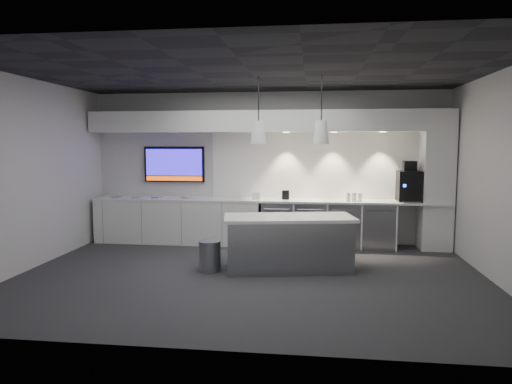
# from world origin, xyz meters

# --- Properties ---
(floor) EXTENTS (7.00, 7.00, 0.00)m
(floor) POSITION_xyz_m (0.00, 0.00, 0.00)
(floor) COLOR #2E2E31
(floor) RESTS_ON ground
(ceiling) EXTENTS (7.00, 7.00, 0.00)m
(ceiling) POSITION_xyz_m (0.00, 0.00, 3.00)
(ceiling) COLOR black
(ceiling) RESTS_ON wall_back
(wall_back) EXTENTS (7.00, 0.00, 7.00)m
(wall_back) POSITION_xyz_m (0.00, 2.50, 1.50)
(wall_back) COLOR silver
(wall_back) RESTS_ON floor
(wall_front) EXTENTS (7.00, 0.00, 7.00)m
(wall_front) POSITION_xyz_m (0.00, -2.50, 1.50)
(wall_front) COLOR silver
(wall_front) RESTS_ON floor
(wall_left) EXTENTS (0.00, 7.00, 7.00)m
(wall_left) POSITION_xyz_m (-3.50, 0.00, 1.50)
(wall_left) COLOR silver
(wall_left) RESTS_ON floor
(wall_right) EXTENTS (0.00, 7.00, 7.00)m
(wall_right) POSITION_xyz_m (3.50, 0.00, 1.50)
(wall_right) COLOR silver
(wall_right) RESTS_ON floor
(back_counter) EXTENTS (6.80, 0.65, 0.04)m
(back_counter) POSITION_xyz_m (0.00, 2.17, 0.88)
(back_counter) COLOR white
(back_counter) RESTS_ON left_base_cabinets
(left_base_cabinets) EXTENTS (3.30, 0.63, 0.86)m
(left_base_cabinets) POSITION_xyz_m (-1.75, 2.17, 0.43)
(left_base_cabinets) COLOR white
(left_base_cabinets) RESTS_ON floor
(fridge_unit_a) EXTENTS (0.60, 0.61, 0.85)m
(fridge_unit_a) POSITION_xyz_m (0.25, 2.17, 0.42)
(fridge_unit_a) COLOR gray
(fridge_unit_a) RESTS_ON floor
(fridge_unit_b) EXTENTS (0.60, 0.61, 0.85)m
(fridge_unit_b) POSITION_xyz_m (0.88, 2.17, 0.42)
(fridge_unit_b) COLOR gray
(fridge_unit_b) RESTS_ON floor
(fridge_unit_c) EXTENTS (0.60, 0.61, 0.85)m
(fridge_unit_c) POSITION_xyz_m (1.51, 2.17, 0.42)
(fridge_unit_c) COLOR gray
(fridge_unit_c) RESTS_ON floor
(fridge_unit_d) EXTENTS (0.60, 0.61, 0.85)m
(fridge_unit_d) POSITION_xyz_m (2.14, 2.17, 0.42)
(fridge_unit_d) COLOR gray
(fridge_unit_d) RESTS_ON floor
(backsplash) EXTENTS (4.60, 0.03, 1.30)m
(backsplash) POSITION_xyz_m (1.20, 2.48, 1.55)
(backsplash) COLOR white
(backsplash) RESTS_ON wall_back
(soffit) EXTENTS (6.90, 0.60, 0.40)m
(soffit) POSITION_xyz_m (0.00, 2.20, 2.40)
(soffit) COLOR white
(soffit) RESTS_ON wall_back
(column) EXTENTS (0.55, 0.55, 2.60)m
(column) POSITION_xyz_m (3.20, 2.20, 1.30)
(column) COLOR white
(column) RESTS_ON floor
(wall_tv) EXTENTS (1.25, 0.07, 0.72)m
(wall_tv) POSITION_xyz_m (-1.90, 2.45, 1.56)
(wall_tv) COLOR black
(wall_tv) RESTS_ON wall_back
(island) EXTENTS (2.13, 1.21, 0.85)m
(island) POSITION_xyz_m (0.55, 0.43, 0.43)
(island) COLOR gray
(island) RESTS_ON floor
(bin) EXTENTS (0.39, 0.39, 0.48)m
(bin) POSITION_xyz_m (-0.66, 0.20, 0.24)
(bin) COLOR gray
(bin) RESTS_ON floor
(coffee_machine) EXTENTS (0.43, 0.60, 0.76)m
(coffee_machine) POSITION_xyz_m (2.71, 2.20, 1.21)
(coffee_machine) COLOR black
(coffee_machine) RESTS_ON back_counter
(sign_black) EXTENTS (0.14, 0.02, 0.18)m
(sign_black) POSITION_xyz_m (0.40, 2.17, 0.99)
(sign_black) COLOR black
(sign_black) RESTS_ON back_counter
(sign_white) EXTENTS (0.18, 0.07, 0.14)m
(sign_white) POSITION_xyz_m (-0.17, 2.11, 0.97)
(sign_white) COLOR white
(sign_white) RESTS_ON back_counter
(cup_cluster) EXTENTS (0.30, 0.19, 0.16)m
(cup_cluster) POSITION_xyz_m (1.69, 2.08, 0.98)
(cup_cluster) COLOR white
(cup_cluster) RESTS_ON back_counter
(tray_a) EXTENTS (0.17, 0.17, 0.02)m
(tray_a) POSITION_xyz_m (-3.01, 2.12, 0.91)
(tray_a) COLOR gray
(tray_a) RESTS_ON back_counter
(tray_b) EXTENTS (0.16, 0.16, 0.02)m
(tray_b) POSITION_xyz_m (-2.58, 2.10, 0.91)
(tray_b) COLOR gray
(tray_b) RESTS_ON back_counter
(tray_c) EXTENTS (0.16, 0.16, 0.02)m
(tray_c) POSITION_xyz_m (-2.18, 2.12, 0.91)
(tray_c) COLOR gray
(tray_c) RESTS_ON back_counter
(tray_d) EXTENTS (0.20, 0.20, 0.02)m
(tray_d) POSITION_xyz_m (-1.58, 2.17, 0.91)
(tray_d) COLOR gray
(tray_d) RESTS_ON back_counter
(pendant_left) EXTENTS (0.25, 0.25, 1.05)m
(pendant_left) POSITION_xyz_m (0.07, 0.43, 2.15)
(pendant_left) COLOR white
(pendant_left) RESTS_ON ceiling
(pendant_right) EXTENTS (0.25, 0.25, 1.05)m
(pendant_right) POSITION_xyz_m (1.03, 0.43, 2.15)
(pendant_right) COLOR white
(pendant_right) RESTS_ON ceiling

